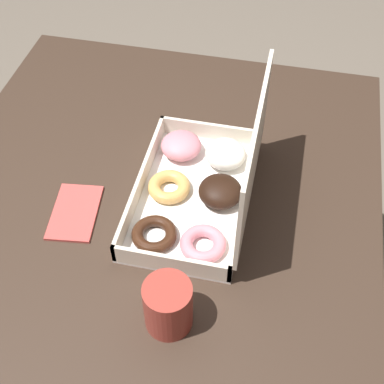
# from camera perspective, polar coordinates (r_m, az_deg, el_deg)

# --- Properties ---
(ground_plane) EXTENTS (8.00, 8.00, 0.00)m
(ground_plane) POSITION_cam_1_polar(r_m,az_deg,el_deg) (1.75, -2.63, -15.57)
(ground_plane) COLOR #6B6054
(dining_table) EXTENTS (1.02, 0.95, 0.72)m
(dining_table) POSITION_cam_1_polar(r_m,az_deg,el_deg) (1.22, -3.64, -2.89)
(dining_table) COLOR #38281E
(dining_table) RESTS_ON ground_plane
(donut_box) EXTENTS (0.38, 0.24, 0.26)m
(donut_box) POSITION_cam_1_polar(r_m,az_deg,el_deg) (1.10, 1.52, 1.22)
(donut_box) COLOR white
(donut_box) RESTS_ON dining_table
(coffee_mug) EXTENTS (0.08, 0.08, 0.10)m
(coffee_mug) POSITION_cam_1_polar(r_m,az_deg,el_deg) (0.92, -2.57, -11.97)
(coffee_mug) COLOR #A3382D
(coffee_mug) RESTS_ON dining_table
(paper_napkin) EXTENTS (0.16, 0.11, 0.01)m
(paper_napkin) POSITION_cam_1_polar(r_m,az_deg,el_deg) (1.13, -12.38, -2.12)
(paper_napkin) COLOR #CC4C47
(paper_napkin) RESTS_ON dining_table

